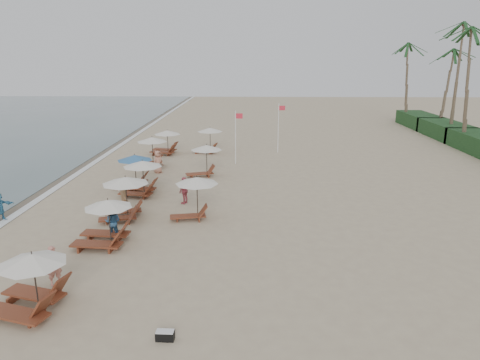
{
  "coord_description": "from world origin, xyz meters",
  "views": [
    {
      "loc": [
        1.4,
        -16.97,
        8.09
      ],
      "look_at": [
        0.78,
        7.41,
        1.3
      ],
      "focal_mm": 32.74,
      "sensor_mm": 36.0,
      "label": 1
    }
  ],
  "objects_px": {
    "lounger_station_2": "(123,197)",
    "inland_station_1": "(204,157)",
    "lounger_station_4": "(132,171)",
    "beachgoer_mid_a": "(113,222)",
    "lounger_station_3": "(140,178)",
    "duffel_bag": "(165,335)",
    "lounger_station_5": "(150,152)",
    "beachgoer_far_b": "(158,162)",
    "inland_station_0": "(193,193)",
    "beachgoer_far_a": "(185,190)",
    "inland_station_2": "(207,138)",
    "flag_pole_near": "(236,135)",
    "lounger_station_1": "(103,225)",
    "lounger_station_6": "(165,143)",
    "lounger_station_0": "(27,286)",
    "beachgoer_near": "(54,266)",
    "beachgoer_mid_b": "(125,195)"
  },
  "relations": [
    {
      "from": "inland_station_1",
      "to": "duffel_bag",
      "type": "distance_m",
      "value": 18.83
    },
    {
      "from": "inland_station_1",
      "to": "inland_station_2",
      "type": "relative_size",
      "value": 0.97
    },
    {
      "from": "lounger_station_6",
      "to": "inland_station_1",
      "type": "height_order",
      "value": "inland_station_1"
    },
    {
      "from": "lounger_station_2",
      "to": "beachgoer_far_b",
      "type": "height_order",
      "value": "lounger_station_2"
    },
    {
      "from": "lounger_station_2",
      "to": "beachgoer_mid_b",
      "type": "height_order",
      "value": "lounger_station_2"
    },
    {
      "from": "lounger_station_2",
      "to": "inland_station_2",
      "type": "height_order",
      "value": "lounger_station_2"
    },
    {
      "from": "beachgoer_near",
      "to": "duffel_bag",
      "type": "distance_m",
      "value": 5.7
    },
    {
      "from": "inland_station_2",
      "to": "inland_station_0",
      "type": "bearing_deg",
      "value": -86.93
    },
    {
      "from": "inland_station_2",
      "to": "beachgoer_far_a",
      "type": "distance_m",
      "value": 14.09
    },
    {
      "from": "lounger_station_6",
      "to": "inland_station_0",
      "type": "xyz_separation_m",
      "value": [
        4.59,
        -16.07,
        0.43
      ]
    },
    {
      "from": "inland_station_2",
      "to": "duffel_bag",
      "type": "bearing_deg",
      "value": -87.19
    },
    {
      "from": "lounger_station_1",
      "to": "lounger_station_3",
      "type": "bearing_deg",
      "value": 91.48
    },
    {
      "from": "lounger_station_2",
      "to": "beachgoer_far_a",
      "type": "bearing_deg",
      "value": 43.15
    },
    {
      "from": "lounger_station_2",
      "to": "inland_station_1",
      "type": "relative_size",
      "value": 0.98
    },
    {
      "from": "beachgoer_near",
      "to": "beachgoer_mid_b",
      "type": "distance_m",
      "value": 8.1
    },
    {
      "from": "lounger_station_2",
      "to": "inland_station_0",
      "type": "xyz_separation_m",
      "value": [
        3.64,
        0.14,
        0.22
      ]
    },
    {
      "from": "inland_station_1",
      "to": "beachgoer_far_a",
      "type": "distance_m",
      "value": 6.15
    },
    {
      "from": "lounger_station_1",
      "to": "flag_pole_near",
      "type": "relative_size",
      "value": 0.64
    },
    {
      "from": "inland_station_2",
      "to": "flag_pole_near",
      "type": "height_order",
      "value": "flag_pole_near"
    },
    {
      "from": "inland_station_0",
      "to": "flag_pole_near",
      "type": "xyz_separation_m",
      "value": [
        1.77,
        12.47,
        0.91
      ]
    },
    {
      "from": "duffel_bag",
      "to": "lounger_station_0",
      "type": "bearing_deg",
      "value": 163.42
    },
    {
      "from": "lounger_station_3",
      "to": "inland_station_1",
      "type": "bearing_deg",
      "value": 52.87
    },
    {
      "from": "lounger_station_3",
      "to": "flag_pole_near",
      "type": "height_order",
      "value": "flag_pole_near"
    },
    {
      "from": "lounger_station_1",
      "to": "flag_pole_near",
      "type": "xyz_separation_m",
      "value": [
        5.4,
        15.84,
        1.4
      ]
    },
    {
      "from": "lounger_station_5",
      "to": "beachgoer_mid_b",
      "type": "distance_m",
      "value": 10.17
    },
    {
      "from": "lounger_station_5",
      "to": "flag_pole_near",
      "type": "relative_size",
      "value": 0.62
    },
    {
      "from": "lounger_station_1",
      "to": "inland_station_2",
      "type": "height_order",
      "value": "inland_station_2"
    },
    {
      "from": "flag_pole_near",
      "to": "lounger_station_5",
      "type": "bearing_deg",
      "value": -169.34
    },
    {
      "from": "lounger_station_1",
      "to": "inland_station_0",
      "type": "distance_m",
      "value": 4.97
    },
    {
      "from": "inland_station_1",
      "to": "beachgoer_far_a",
      "type": "relative_size",
      "value": 1.68
    },
    {
      "from": "beachgoer_mid_a",
      "to": "flag_pole_near",
      "type": "bearing_deg",
      "value": -106.68
    },
    {
      "from": "lounger_station_0",
      "to": "beachgoer_far_a",
      "type": "relative_size",
      "value": 1.73
    },
    {
      "from": "inland_station_0",
      "to": "beachgoer_far_a",
      "type": "relative_size",
      "value": 1.64
    },
    {
      "from": "lounger_station_4",
      "to": "lounger_station_5",
      "type": "xyz_separation_m",
      "value": [
        -0.06,
        5.42,
        0.1
      ]
    },
    {
      "from": "lounger_station_1",
      "to": "flag_pole_near",
      "type": "distance_m",
      "value": 16.79
    },
    {
      "from": "lounger_station_6",
      "to": "beachgoer_near",
      "type": "distance_m",
      "value": 23.06
    },
    {
      "from": "lounger_station_5",
      "to": "beachgoer_far_b",
      "type": "xyz_separation_m",
      "value": [
        0.99,
        -1.78,
        -0.34
      ]
    },
    {
      "from": "lounger_station_6",
      "to": "beachgoer_far_b",
      "type": "xyz_separation_m",
      "value": [
        0.77,
        -6.62,
        -0.17
      ]
    },
    {
      "from": "duffel_bag",
      "to": "lounger_station_6",
      "type": "bearing_deg",
      "value": 100.82
    },
    {
      "from": "inland_station_2",
      "to": "beachgoer_mid_a",
      "type": "height_order",
      "value": "inland_station_2"
    },
    {
      "from": "lounger_station_1",
      "to": "inland_station_1",
      "type": "height_order",
      "value": "inland_station_1"
    },
    {
      "from": "beachgoer_mid_a",
      "to": "beachgoer_far_a",
      "type": "xyz_separation_m",
      "value": [
        2.59,
        5.05,
        0.01
      ]
    },
    {
      "from": "lounger_station_4",
      "to": "beachgoer_mid_a",
      "type": "relative_size",
      "value": 1.64
    },
    {
      "from": "beachgoer_far_b",
      "to": "lounger_station_2",
      "type": "bearing_deg",
      "value": -143.09
    },
    {
      "from": "beachgoer_mid_b",
      "to": "beachgoer_far_a",
      "type": "relative_size",
      "value": 1.17
    },
    {
      "from": "beachgoer_mid_a",
      "to": "beachgoer_mid_b",
      "type": "relative_size",
      "value": 0.84
    },
    {
      "from": "inland_station_2",
      "to": "beachgoer_far_b",
      "type": "distance_m",
      "value": 7.71
    },
    {
      "from": "lounger_station_4",
      "to": "beachgoer_mid_a",
      "type": "bearing_deg",
      "value": -81.09
    },
    {
      "from": "lounger_station_3",
      "to": "duffel_bag",
      "type": "relative_size",
      "value": 4.82
    },
    {
      "from": "inland_station_0",
      "to": "inland_station_1",
      "type": "distance_m",
      "value": 8.6
    }
  ]
}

